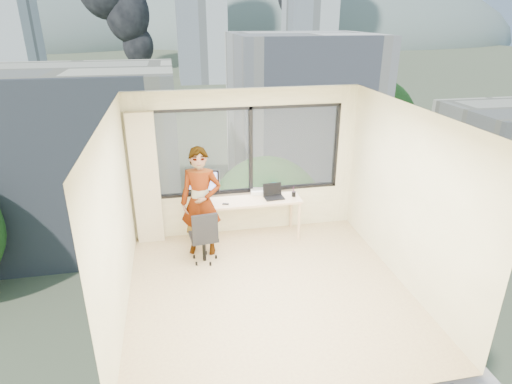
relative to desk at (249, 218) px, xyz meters
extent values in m
cube|color=#D0BE87|center=(0.00, -1.66, -0.38)|extent=(4.00, 4.00, 0.01)
cube|color=white|center=(0.00, -1.66, 2.23)|extent=(4.00, 4.00, 0.01)
cube|color=beige|center=(0.00, -3.66, 0.93)|extent=(4.00, 0.01, 2.60)
cube|color=beige|center=(-2.00, -1.66, 0.93)|extent=(0.01, 4.00, 2.60)
cube|color=beige|center=(2.00, -1.66, 0.93)|extent=(0.01, 4.00, 2.60)
cube|color=beige|center=(-1.72, 0.22, 0.77)|extent=(0.45, 0.14, 2.30)
cube|color=beige|center=(0.00, 0.00, 0.00)|extent=(1.80, 0.60, 0.75)
imported|color=#2D2D33|center=(-0.85, -0.35, 0.54)|extent=(0.75, 0.58, 1.83)
cube|color=white|center=(0.22, 0.23, 0.41)|extent=(0.30, 0.27, 0.07)
cube|color=black|center=(-0.42, -0.15, 0.38)|extent=(0.12, 0.08, 0.01)
cylinder|color=black|center=(0.80, -0.04, 0.42)|extent=(0.09, 0.09, 0.09)
ellipsoid|color=#0C4B41|center=(0.50, 0.23, 0.47)|extent=(0.27, 0.18, 0.19)
cube|color=#515B3D|center=(0.00, 118.34, -14.38)|extent=(400.00, 400.00, 0.04)
cube|color=beige|center=(-9.00, 28.34, -7.38)|extent=(16.00, 12.00, 14.00)
cube|color=white|center=(12.00, 36.34, -6.38)|extent=(14.00, 13.00, 16.00)
cube|color=silver|center=(8.00, 118.34, 0.62)|extent=(13.00, 13.00, 30.00)
cube|color=silver|center=(45.00, 138.34, -1.38)|extent=(15.00, 15.00, 26.00)
ellipsoid|color=slate|center=(100.00, 318.34, -14.38)|extent=(300.00, 220.00, 96.00)
camera|label=1|loc=(-1.19, -6.73, 3.35)|focal=30.02mm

